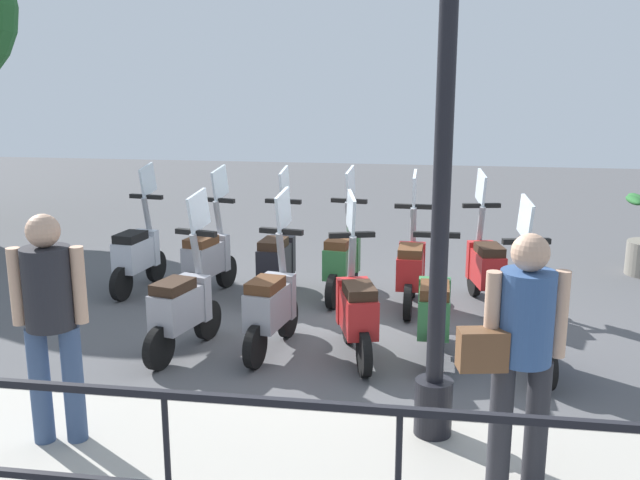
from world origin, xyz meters
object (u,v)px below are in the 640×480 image
Objects in this scene: pedestrian_with_bag at (521,344)px; scooter_far_1 at (411,267)px; scooter_far_2 at (343,259)px; pedestrian_distant at (50,312)px; scooter_far_0 at (485,266)px; scooter_near_4 at (183,305)px; scooter_far_5 at (138,253)px; scooter_near_0 at (532,319)px; scooter_far_3 at (277,260)px; scooter_near_1 at (434,309)px; scooter_near_2 at (356,309)px; scooter_near_3 at (271,304)px; scooter_far_4 at (208,257)px; lamp_post_near at (443,152)px.

pedestrian_with_bag is 1.03× the size of scooter_far_1.
scooter_far_1 is 1.00× the size of scooter_far_2.
pedestrian_distant is 4.99m from scooter_far_0.
scooter_near_4 is 1.00× the size of scooter_far_1.
scooter_far_5 is at bearing 47.64° from scooter_near_4.
scooter_near_0 and scooter_far_3 have the same top height.
scooter_near_2 is at bearing 99.61° from scooter_near_1.
pedestrian_distant is 1.03× the size of scooter_near_3.
scooter_near_3 is at bearing -131.42° from scooter_far_4.
scooter_far_5 is (0.09, 0.92, 0.00)m from scooter_far_4.
pedestrian_distant reaches higher than scooter_far_5.
scooter_far_4 is at bearing 44.92° from scooter_near_3.
scooter_far_2 is at bearing 76.25° from scooter_far_0.
scooter_near_2 is at bearing 77.64° from scooter_near_0.
scooter_far_2 and scooter_far_3 have the same top height.
lamp_post_near reaches higher than scooter_near_0.
scooter_near_2 and scooter_far_2 have the same top height.
scooter_far_4 is (-0.18, 1.59, 0.00)m from scooter_far_2.
scooter_near_2 is 1.85m from scooter_far_2.
scooter_far_0 is 3.23m from scooter_far_4.
scooter_far_0 and scooter_far_2 have the same top height.
scooter_near_4 is 2.33m from scooter_far_2.
scooter_far_1 is at bearing -85.45° from scooter_far_5.
scooter_near_2 is 1.00× the size of scooter_near_4.
pedestrian_with_bag is 4.02m from scooter_far_0.
pedestrian_with_bag is 4.56m from scooter_far_3.
scooter_near_4 is (-0.25, 2.34, 0.00)m from scooter_near_1.
scooter_near_2 is 1.00× the size of scooter_far_2.
scooter_near_3 is at bearing -164.79° from scooter_far_3.
scooter_far_0 is at bearing -9.70° from lamp_post_near.
scooter_near_1 is (1.74, -0.00, -1.64)m from lamp_post_near.
scooter_near_0 is 1.00× the size of scooter_near_3.
scooter_far_2 is at bearing 74.08° from scooter_far_1.
scooter_near_3 is 1.65m from scooter_far_3.
scooter_near_1 is 1.00× the size of scooter_near_2.
pedestrian_with_bag is at bearing -141.67° from lamp_post_near.
scooter_far_3 is at bearing 46.45° from scooter_near_0.
scooter_far_5 is (1.68, 2.05, 0.00)m from scooter_near_3.
scooter_near_2 and scooter_far_4 have the same top height.
scooter_far_0 is at bearing -12.60° from pedestrian_with_bag.
lamp_post_near is 2.89× the size of scooter_far_3.
scooter_near_2 and scooter_far_5 have the same top height.
scooter_near_3 is at bearing 141.39° from pedestrian_distant.
scooter_far_0 is at bearing -84.10° from scooter_far_2.
scooter_far_3 is at bearing 155.74° from pedestrian_distant.
pedestrian_with_bag is 3.57m from scooter_near_4.
scooter_far_4 is 1.00× the size of scooter_far_5.
scooter_far_2 is at bearing -80.54° from scooter_far_5.
scooter_near_2 is 2.17m from scooter_far_0.
scooter_far_5 is (3.35, 3.58, -1.64)m from lamp_post_near.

